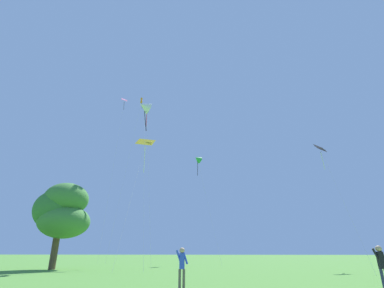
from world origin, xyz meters
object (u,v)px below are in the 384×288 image
object	(u,v)px
kite_black_large	(322,154)
kite_teal_box	(147,110)
kite_green_small	(198,159)
tree_left_oak	(62,211)
kite_yellow_diamond	(145,149)
kite_orange_box	(141,103)
kite_pink_low	(123,111)
kite_white_distant	(145,107)
person_foreground_watcher	(382,264)
person_in_blue_jacket	(182,264)

from	to	relation	value
kite_black_large	kite_teal_box	distance (m)	24.86
kite_green_small	tree_left_oak	size ratio (longest dim) A/B	1.99
kite_yellow_diamond	kite_orange_box	bearing A→B (deg)	112.54
kite_black_large	kite_pink_low	world-z (taller)	kite_pink_low
kite_black_large	kite_white_distant	world-z (taller)	kite_white_distant
kite_yellow_diamond	kite_green_small	xyz separation A→B (m)	(6.30, 8.72, 1.13)
kite_green_small	person_foreground_watcher	distance (m)	35.08
kite_yellow_diamond	person_in_blue_jacket	world-z (taller)	kite_yellow_diamond
kite_orange_box	person_in_blue_jacket	distance (m)	44.75
kite_teal_box	kite_yellow_diamond	xyz separation A→B (m)	(0.73, -2.37, -7.17)
kite_orange_box	person_foreground_watcher	bearing A→B (deg)	-56.78
kite_yellow_diamond	tree_left_oak	xyz separation A→B (m)	(-5.92, -7.55, -9.14)
kite_yellow_diamond	kite_orange_box	distance (m)	18.29
kite_white_distant	kite_black_large	bearing A→B (deg)	-2.93
kite_black_large	person_foreground_watcher	size ratio (longest dim) A/B	7.75
kite_black_large	person_foreground_watcher	bearing A→B (deg)	-104.81
kite_teal_box	tree_left_oak	size ratio (longest dim) A/B	2.76
kite_teal_box	kite_green_small	world-z (taller)	kite_teal_box
kite_pink_low	kite_green_small	distance (m)	18.15
kite_teal_box	kite_green_small	size ratio (longest dim) A/B	1.39
tree_left_oak	kite_teal_box	bearing A→B (deg)	62.41
kite_orange_box	kite_yellow_diamond	bearing A→B (deg)	-67.46
kite_teal_box	kite_pink_low	bearing A→B (deg)	130.17
kite_black_large	tree_left_oak	world-z (taller)	kite_black_large
kite_teal_box	kite_white_distant	size ratio (longest dim) A/B	1.05
kite_teal_box	kite_orange_box	bearing A→B (deg)	113.91
tree_left_oak	person_in_blue_jacket	bearing A→B (deg)	-44.70
kite_pink_low	kite_yellow_diamond	distance (m)	18.19
kite_green_small	kite_yellow_diamond	bearing A→B (deg)	-125.84
kite_teal_box	kite_pink_low	world-z (taller)	kite_pink_low
kite_yellow_diamond	kite_orange_box	xyz separation A→B (m)	(-4.72, 11.38, 13.51)
kite_teal_box	kite_yellow_diamond	bearing A→B (deg)	-72.89
kite_yellow_diamond	kite_orange_box	size ratio (longest dim) A/B	0.56
kite_green_small	person_in_blue_jacket	bearing A→B (deg)	-85.92
kite_teal_box	person_in_blue_jacket	distance (m)	33.09
kite_orange_box	kite_green_small	bearing A→B (deg)	-13.57
kite_white_distant	person_foreground_watcher	distance (m)	33.30
person_in_blue_jacket	kite_green_small	bearing A→B (deg)	94.08
kite_green_small	person_in_blue_jacket	size ratio (longest dim) A/B	9.55
kite_yellow_diamond	person_in_blue_jacket	xyz separation A→B (m)	(8.48, -21.80, -13.47)
kite_black_large	kite_teal_box	bearing A→B (deg)	169.89
person_foreground_watcher	kite_teal_box	bearing A→B (deg)	126.31
kite_pink_low	tree_left_oak	world-z (taller)	kite_pink_low
kite_orange_box	tree_left_oak	xyz separation A→B (m)	(-1.19, -18.94, -22.65)
kite_teal_box	person_in_blue_jacket	world-z (taller)	kite_teal_box
kite_teal_box	tree_left_oak	xyz separation A→B (m)	(-5.19, -9.93, -16.31)
kite_white_distant	kite_pink_low	size ratio (longest dim) A/B	0.73
kite_orange_box	kite_pink_low	bearing A→B (deg)	-174.58
kite_pink_low	kite_orange_box	size ratio (longest dim) A/B	1.01
kite_black_large	kite_yellow_diamond	world-z (taller)	kite_yellow_diamond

